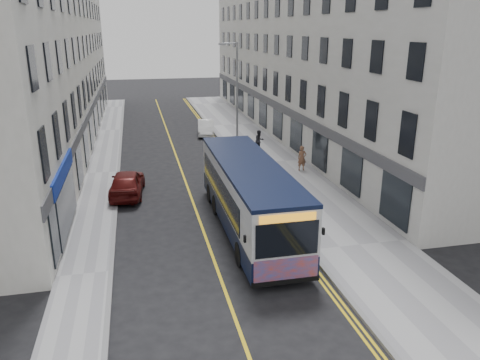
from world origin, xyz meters
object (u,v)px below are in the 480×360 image
city_bus (249,194)px  streetlamp (236,96)px  car_white (206,128)px  bicycle (285,199)px  car_maroon (127,183)px  pedestrian_near (302,158)px  pedestrian_far (259,141)px

city_bus → streetlamp: bearing=80.4°
city_bus → car_white: size_ratio=2.85×
bicycle → car_maroon: size_ratio=0.47×
streetlamp → car_white: 8.80m
streetlamp → car_maroon: size_ratio=1.85×
streetlamp → city_bus: size_ratio=0.73×
bicycle → city_bus: bearing=146.4°
city_bus → bicycle: size_ratio=5.46×
streetlamp → car_white: bearing=97.0°
city_bus → pedestrian_near: (5.48, 8.07, -0.83)m
city_bus → pedestrian_near: city_bus is taller
pedestrian_far → city_bus: bearing=-129.3°
pedestrian_far → car_maroon: bearing=-164.6°
car_maroon → city_bus: bearing=137.8°
streetlamp → pedestrian_near: (3.39, -4.36, -3.47)m
streetlamp → pedestrian_far: 4.11m
pedestrian_far → car_white: size_ratio=0.41×
bicycle → car_white: 18.52m
streetlamp → pedestrian_near: size_ratio=5.03×
bicycle → pedestrian_far: size_ratio=1.27×
car_white → pedestrian_near: bearing=-62.7°
city_bus → pedestrian_far: city_bus is taller
pedestrian_near → car_maroon: (-10.96, -2.07, -0.18)m
city_bus → car_maroon: city_bus is taller
city_bus → car_white: 20.39m
bicycle → car_maroon: car_maroon is taller
pedestrian_far → car_white: (-2.94, 6.93, -0.28)m
pedestrian_near → pedestrian_far: bearing=104.1°
bicycle → car_maroon: (-7.80, 4.15, 0.09)m
streetlamp → pedestrian_far: bearing=26.1°
city_bus → bicycle: bearing=38.3°
pedestrian_near → pedestrian_far: 5.51m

